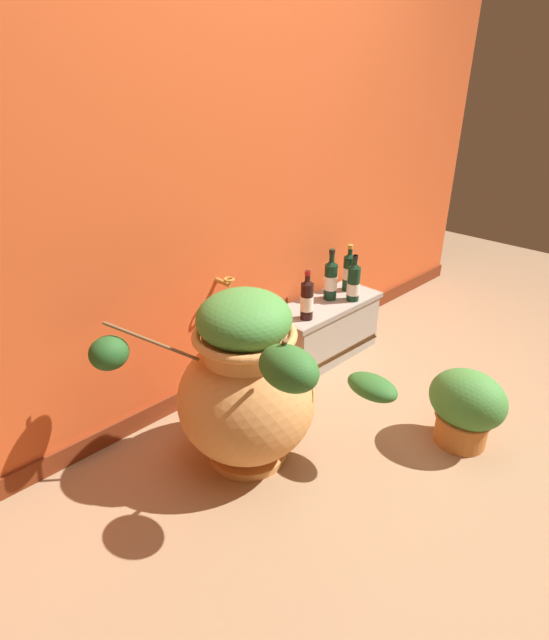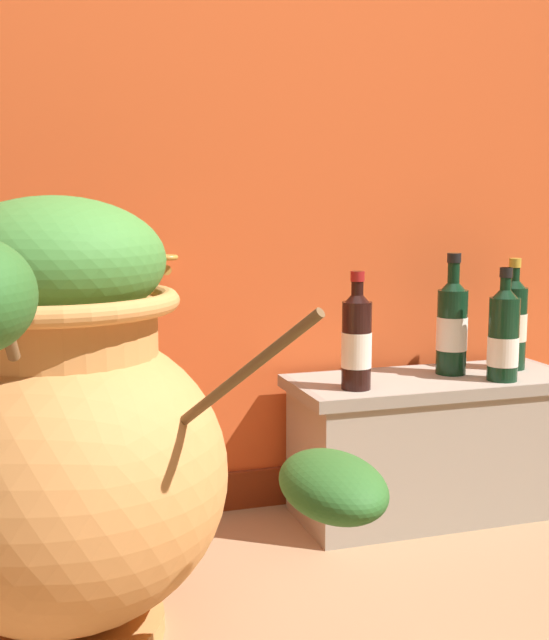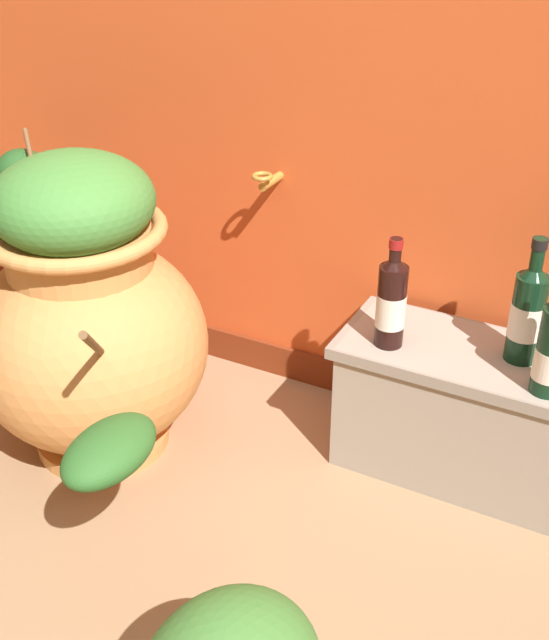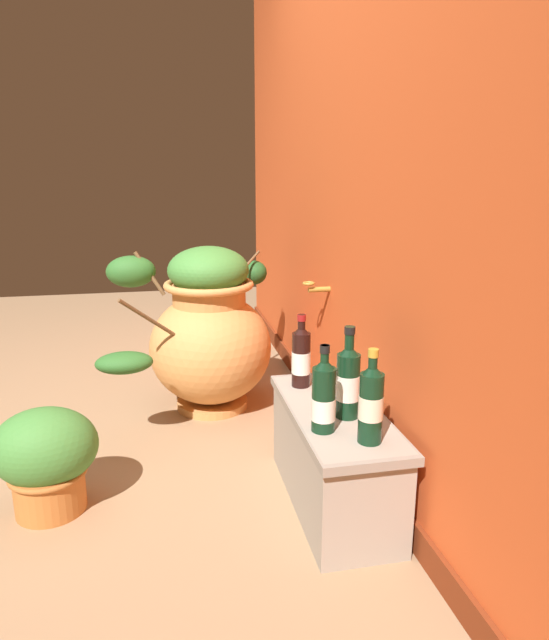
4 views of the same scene
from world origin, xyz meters
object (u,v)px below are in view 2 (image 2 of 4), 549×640
Objects in this scene: wine_bottle_left at (452,324)px; wine_bottle_middle at (513,320)px; terracotta_urn at (60,434)px; wine_bottle_right at (504,334)px; wine_bottle_back at (357,338)px.

wine_bottle_middle is at bearing 2.49° from wine_bottle_left.
wine_bottle_right is at bearing 13.84° from terracotta_urn.
wine_bottle_back is (-0.38, 0.03, 0.00)m from wine_bottle_right.
wine_bottle_middle reaches higher than wine_bottle_right.
wine_bottle_left is 0.19m from wine_bottle_middle.
terracotta_urn is 1.25m from wine_bottle_middle.
wine_bottle_middle reaches higher than wine_bottle_back.
wine_bottle_left is at bearing 127.58° from wine_bottle_right.
wine_bottle_left is (1.00, 0.38, 0.10)m from terracotta_urn.
terracotta_urn is at bearing -166.16° from wine_bottle_right.
wine_bottle_middle is 1.05× the size of wine_bottle_back.
wine_bottle_left is at bearing 15.31° from wine_bottle_back.
wine_bottle_middle is (1.19, 0.38, 0.10)m from terracotta_urn.
wine_bottle_left is 1.11× the size of wine_bottle_right.
wine_bottle_middle is at bearing 10.54° from wine_bottle_back.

